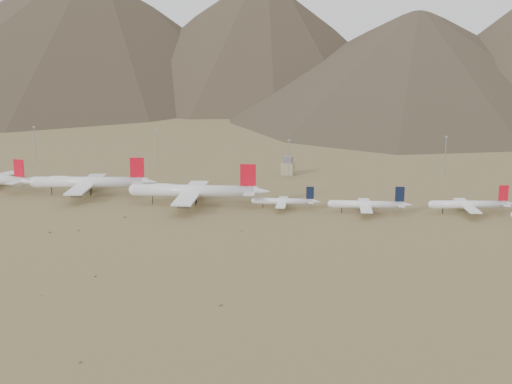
% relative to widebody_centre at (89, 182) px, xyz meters
% --- Properties ---
extents(ground, '(3000.00, 3000.00, 0.00)m').
position_rel_widebody_centre_xyz_m(ground, '(69.66, -33.20, -7.64)').
color(ground, olive).
rests_on(ground, ground).
extents(widebody_centre, '(73.65, 57.75, 22.15)m').
position_rel_widebody_centre_xyz_m(widebody_centre, '(0.00, 0.00, 0.00)').
color(widebody_centre, white).
rests_on(widebody_centre, ground).
extents(widebody_east, '(77.53, 60.39, 23.15)m').
position_rel_widebody_centre_xyz_m(widebody_east, '(66.67, -8.79, 0.35)').
color(widebody_east, white).
rests_on(widebody_east, ground).
extents(narrowbody_a, '(37.24, 27.02, 12.33)m').
position_rel_widebody_centre_xyz_m(narrowbody_a, '(116.26, -4.96, -3.64)').
color(narrowbody_a, white).
rests_on(narrowbody_a, ground).
extents(narrowbody_b, '(43.68, 31.77, 14.48)m').
position_rel_widebody_centre_xyz_m(narrowbody_b, '(160.57, -4.49, -2.94)').
color(narrowbody_b, white).
rests_on(narrowbody_b, ground).
extents(narrowbody_c, '(45.02, 33.13, 15.11)m').
position_rel_widebody_centre_xyz_m(narrowbody_c, '(212.14, 7.27, -2.73)').
color(narrowbody_c, white).
rests_on(narrowbody_c, ground).
extents(control_tower, '(8.00, 8.00, 12.00)m').
position_rel_widebody_centre_xyz_m(control_tower, '(99.66, 86.80, -2.32)').
color(control_tower, tan).
rests_on(control_tower, ground).
extents(mast_far_west, '(2.00, 0.60, 25.70)m').
position_rel_widebody_centre_xyz_m(mast_far_west, '(-88.25, 91.86, 6.57)').
color(mast_far_west, gray).
rests_on(mast_far_west, ground).
extents(mast_west, '(2.00, 0.60, 25.70)m').
position_rel_widebody_centre_xyz_m(mast_west, '(3.93, 97.97, 6.57)').
color(mast_west, gray).
rests_on(mast_west, ground).
extents(mast_centre, '(2.00, 0.60, 25.70)m').
position_rel_widebody_centre_xyz_m(mast_centre, '(103.40, 71.21, 6.57)').
color(mast_centre, gray).
rests_on(mast_centre, ground).
extents(mast_east, '(2.00, 0.60, 25.70)m').
position_rel_widebody_centre_xyz_m(mast_east, '(200.43, 110.89, 6.57)').
color(mast_east, gray).
rests_on(mast_east, ground).
extents(desert_scrub, '(439.71, 178.63, 0.95)m').
position_rel_widebody_centre_xyz_m(desert_scrub, '(65.31, -111.89, -7.28)').
color(desert_scrub, olive).
rests_on(desert_scrub, ground).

